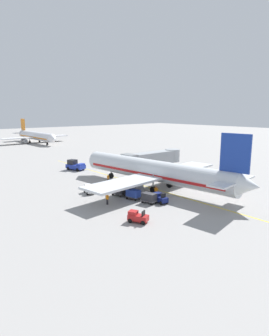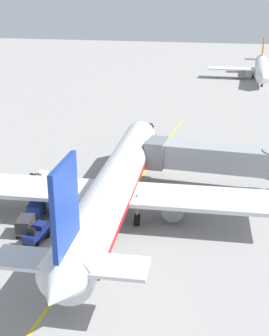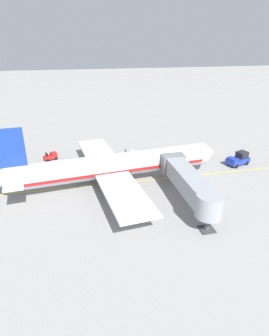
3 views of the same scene
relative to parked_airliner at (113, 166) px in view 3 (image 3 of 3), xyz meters
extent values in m
plane|color=gray|center=(-0.17, -1.54, -3.19)|extent=(400.00, 400.00, 0.00)
cube|color=gold|center=(-0.17, -1.54, -3.18)|extent=(0.24, 80.00, 0.01)
cylinder|color=silver|center=(-0.03, 0.27, 0.10)|extent=(7.26, 32.21, 3.70)
cube|color=red|center=(-0.03, 0.27, -0.36)|extent=(7.01, 29.67, 0.44)
cone|color=silver|center=(-1.96, 17.36, 0.10)|extent=(3.87, 2.79, 3.63)
cube|color=black|center=(-1.75, 15.57, 0.75)|extent=(2.88, 1.40, 0.60)
cube|color=silver|center=(0.08, -0.72, -0.55)|extent=(30.39, 8.53, 0.36)
cylinder|color=gray|center=(-5.47, -0.54, -1.80)|extent=(2.35, 3.40, 2.00)
cylinder|color=gray|center=(5.46, 0.69, -1.80)|extent=(2.35, 3.40, 2.00)
cube|color=#193899|center=(1.65, -14.63, 4.70)|extent=(0.81, 4.41, 5.50)
cube|color=silver|center=(1.63, -14.44, 0.65)|extent=(10.23, 3.70, 0.24)
cylinder|color=black|center=(-1.28, 11.40, -2.64)|extent=(0.57, 1.14, 1.10)
cylinder|color=gray|center=(-1.28, 11.40, -1.09)|extent=(0.24, 0.24, 2.00)
cylinder|color=black|center=(-2.09, -1.97, -2.64)|extent=(0.57, 1.14, 1.10)
cylinder|color=gray|center=(-2.09, -1.97, -1.09)|extent=(0.24, 0.24, 2.00)
cylinder|color=black|center=(2.48, -1.46, -2.64)|extent=(0.57, 1.14, 1.10)
cylinder|color=gray|center=(2.48, -1.46, -1.09)|extent=(0.24, 0.24, 2.00)
cube|color=#93999E|center=(7.90, 9.25, 0.30)|extent=(13.76, 2.80, 2.60)
cube|color=slate|center=(1.82, 9.25, 0.30)|extent=(2.00, 3.50, 2.99)
cylinder|color=#93999E|center=(14.78, 9.25, 0.30)|extent=(3.36, 3.36, 2.86)
cylinder|color=#4C4C51|center=(14.78, 9.25, -2.09)|extent=(0.70, 0.70, 2.19)
cube|color=#38383A|center=(14.78, 9.25, -3.11)|extent=(1.80, 1.80, 0.16)
cube|color=#1E339E|center=(-2.73, 23.73, -2.34)|extent=(3.53, 4.88, 0.90)
cube|color=black|center=(-3.06, 24.66, -1.34)|extent=(2.17, 2.29, 1.10)
cube|color=#1E339E|center=(-2.22, 22.27, -1.71)|extent=(2.13, 1.66, 0.36)
cylinder|color=black|center=(-1.38, 22.68, -2.79)|extent=(0.59, 0.87, 0.80)
cylinder|color=black|center=(-3.14, 22.07, -2.79)|extent=(0.59, 0.87, 0.80)
cylinder|color=black|center=(-2.32, 25.38, -2.79)|extent=(0.59, 0.87, 0.80)
cylinder|color=black|center=(-4.09, 24.77, -2.79)|extent=(0.59, 0.87, 0.80)
cube|color=silver|center=(-10.64, 4.67, -2.56)|extent=(1.79, 2.72, 0.70)
cube|color=silver|center=(-10.47, 5.34, -1.99)|extent=(1.25, 1.27, 0.44)
cube|color=black|center=(-10.82, 4.01, -1.89)|extent=(0.85, 0.37, 0.64)
cylinder|color=black|center=(-10.61, 4.79, -1.91)|extent=(0.14, 0.27, 0.54)
cylinder|color=black|center=(-10.95, 5.66, -2.91)|extent=(0.33, 0.59, 0.56)
cylinder|color=black|center=(-9.90, 5.38, -2.91)|extent=(0.33, 0.59, 0.56)
cylinder|color=black|center=(-11.39, 3.96, -2.91)|extent=(0.33, 0.59, 0.56)
cylinder|color=black|center=(-10.34, 3.69, -2.91)|extent=(0.33, 0.59, 0.56)
cube|color=#B21E1E|center=(-12.73, -10.46, -2.56)|extent=(2.20, 2.77, 0.70)
cube|color=#B21E1E|center=(-13.04, -9.85, -1.99)|extent=(1.39, 1.40, 0.44)
cube|color=black|center=(-12.42, -11.07, -1.89)|extent=(0.82, 0.52, 0.64)
cylinder|color=black|center=(-12.79, -10.35, -1.91)|extent=(0.19, 0.27, 0.54)
cylinder|color=black|center=(-13.61, -9.93, -2.91)|extent=(0.43, 0.59, 0.56)
cylinder|color=black|center=(-12.65, -9.44, -2.91)|extent=(0.43, 0.59, 0.56)
cylinder|color=black|center=(-12.82, -11.49, -2.91)|extent=(0.43, 0.59, 0.56)
cylinder|color=black|center=(-11.85, -11.00, -2.91)|extent=(0.43, 0.59, 0.56)
cube|color=navy|center=(-5.02, -6.63, -2.56)|extent=(1.50, 2.63, 0.70)
cube|color=navy|center=(-4.94, -5.95, -1.99)|extent=(1.14, 1.17, 0.44)
cube|color=black|center=(-5.11, -7.32, -1.89)|extent=(0.85, 0.26, 0.64)
cylinder|color=black|center=(-5.01, -6.51, -1.91)|extent=(0.11, 0.27, 0.54)
cylinder|color=black|center=(-5.45, -5.70, -2.91)|extent=(0.27, 0.58, 0.56)
cylinder|color=black|center=(-4.38, -5.83, -2.91)|extent=(0.27, 0.58, 0.56)
cylinder|color=black|center=(-5.67, -7.44, -2.91)|extent=(0.27, 0.58, 0.56)
cylinder|color=black|center=(-4.59, -7.57, -2.91)|extent=(0.27, 0.58, 0.56)
cube|color=#4C4C51|center=(-7.60, 0.42, -2.77)|extent=(1.74, 2.43, 0.12)
cube|color=#2D2D33|center=(-7.60, 0.42, -2.16)|extent=(1.66, 2.31, 1.10)
cylinder|color=#4C4C51|center=(-7.91, 1.83, -2.78)|extent=(0.22, 0.70, 0.07)
cylinder|color=black|center=(-8.31, 1.10, -3.01)|extent=(0.19, 0.38, 0.36)
cylinder|color=black|center=(-7.24, 1.34, -3.01)|extent=(0.19, 0.38, 0.36)
cylinder|color=black|center=(-7.96, -0.51, -3.01)|extent=(0.19, 0.38, 0.36)
cylinder|color=black|center=(-6.88, -0.27, -3.01)|extent=(0.19, 0.38, 0.36)
cube|color=#4C4C51|center=(-7.05, -2.68, -2.77)|extent=(1.74, 2.43, 0.12)
cube|color=#233D9E|center=(-7.05, -2.68, -2.16)|extent=(1.66, 2.31, 1.10)
cylinder|color=#4C4C51|center=(-7.36, -1.27, -2.78)|extent=(0.22, 0.70, 0.07)
cylinder|color=black|center=(-7.77, -1.99, -3.01)|extent=(0.19, 0.38, 0.36)
cylinder|color=black|center=(-6.69, -1.76, -3.01)|extent=(0.19, 0.38, 0.36)
cylinder|color=black|center=(-7.41, -3.61, -3.01)|extent=(0.19, 0.38, 0.36)
cylinder|color=black|center=(-6.33, -3.37, -3.01)|extent=(0.19, 0.38, 0.36)
cube|color=#4C4C51|center=(-6.52, -5.74, -2.77)|extent=(1.74, 2.43, 0.12)
cube|color=#2D2D33|center=(-6.52, -5.74, -2.16)|extent=(1.66, 2.31, 1.10)
cylinder|color=#4C4C51|center=(-6.83, -4.33, -2.78)|extent=(0.22, 0.70, 0.07)
cylinder|color=black|center=(-7.23, -5.06, -3.01)|extent=(0.19, 0.38, 0.36)
cylinder|color=black|center=(-6.15, -4.82, -3.01)|extent=(0.19, 0.38, 0.36)
cylinder|color=black|center=(-6.88, -6.67, -3.01)|extent=(0.19, 0.38, 0.36)
cylinder|color=black|center=(-5.80, -6.43, -3.01)|extent=(0.19, 0.38, 0.36)
cylinder|color=#232328|center=(-11.72, -2.11, -2.76)|extent=(0.15, 0.15, 0.85)
cylinder|color=#232328|center=(-11.67, -2.30, -2.76)|extent=(0.15, 0.15, 0.85)
cube|color=orange|center=(-11.69, -2.21, -2.04)|extent=(0.32, 0.43, 0.60)
cylinder|color=orange|center=(-11.75, -1.96, -2.09)|extent=(0.14, 0.24, 0.57)
cylinder|color=orange|center=(-11.63, -2.45, -2.09)|extent=(0.14, 0.24, 0.57)
sphere|color=beige|center=(-11.69, -2.21, -1.61)|extent=(0.22, 0.22, 0.22)
cube|color=red|center=(-11.69, -2.21, -1.59)|extent=(0.14, 0.28, 0.10)
cylinder|color=#232328|center=(-3.22, -3.72, -2.76)|extent=(0.15, 0.15, 0.85)
cylinder|color=#232328|center=(-3.10, -3.88, -2.76)|extent=(0.15, 0.15, 0.85)
cube|color=orange|center=(-3.16, -3.80, -2.04)|extent=(0.42, 0.45, 0.60)
cylinder|color=orange|center=(-3.31, -3.60, -2.09)|extent=(0.20, 0.23, 0.57)
cylinder|color=orange|center=(-3.01, -4.00, -2.09)|extent=(0.20, 0.23, 0.57)
sphere|color=#997051|center=(-3.16, -3.80, -1.61)|extent=(0.22, 0.22, 0.22)
cube|color=red|center=(-3.16, -3.80, -1.59)|extent=(0.22, 0.26, 0.10)
cylinder|color=#232328|center=(-4.17, 8.47, -2.76)|extent=(0.15, 0.15, 0.85)
cylinder|color=#232328|center=(-3.99, 8.56, -2.76)|extent=(0.15, 0.15, 0.85)
cube|color=orange|center=(-4.08, 8.51, -2.04)|extent=(0.45, 0.38, 0.60)
cylinder|color=orange|center=(-4.30, 8.40, -2.09)|extent=(0.24, 0.18, 0.57)
cylinder|color=orange|center=(-3.85, 8.62, -2.09)|extent=(0.24, 0.18, 0.57)
sphere|color=beige|center=(-4.08, 8.51, -1.61)|extent=(0.22, 0.22, 0.22)
cube|color=red|center=(-4.08, 8.51, -1.59)|extent=(0.27, 0.19, 0.10)
camera|label=1|loc=(-35.09, -36.41, 10.55)|focal=31.00mm
camera|label=2|loc=(12.01, -36.41, 15.98)|focal=47.26mm
camera|label=3|loc=(41.47, -5.79, 18.26)|focal=30.86mm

